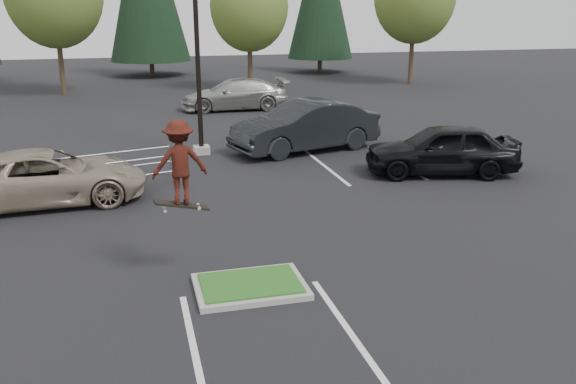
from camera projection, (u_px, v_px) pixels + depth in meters
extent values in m
plane|color=black|center=(250.00, 289.00, 12.25)|extent=(120.00, 120.00, 0.00)
cube|color=#A3A197|center=(250.00, 287.00, 12.23)|extent=(2.20, 1.60, 0.12)
cube|color=#255A1C|center=(250.00, 283.00, 12.21)|extent=(1.95, 1.35, 0.05)
cube|color=silver|center=(57.00, 184.00, 19.47)|extent=(0.12, 5.20, 0.01)
cube|color=silver|center=(325.00, 166.00, 21.66)|extent=(0.12, 5.20, 0.01)
cube|color=silver|center=(395.00, 161.00, 22.32)|extent=(0.12, 5.20, 0.01)
cube|color=silver|center=(461.00, 157.00, 22.98)|extent=(0.12, 5.20, 0.01)
cube|color=silver|center=(369.00, 360.00, 9.80)|extent=(0.12, 6.00, 0.01)
cube|color=#A3A197|center=(202.00, 150.00, 23.42)|extent=(0.60, 0.60, 0.30)
cylinder|color=black|center=(196.00, 19.00, 22.00)|extent=(0.18, 0.18, 10.00)
cylinder|color=#38281C|center=(62.00, 67.00, 38.47)|extent=(0.32, 0.32, 3.50)
sphere|color=#446927|center=(65.00, 5.00, 37.24)|extent=(3.68, 3.68, 3.68)
sphere|color=#446927|center=(47.00, 2.00, 37.56)|extent=(4.05, 4.05, 4.05)
cylinder|color=#38281C|center=(250.00, 67.00, 40.81)|extent=(0.32, 0.32, 3.04)
ellipsoid|color=#446927|center=(249.00, 6.00, 39.67)|extent=(5.12, 5.12, 5.89)
sphere|color=#446927|center=(259.00, 16.00, 39.72)|extent=(3.20, 3.20, 3.20)
sphere|color=#446927|center=(240.00, 14.00, 40.05)|extent=(3.52, 3.52, 3.52)
cylinder|color=#38281C|center=(411.00, 60.00, 44.14)|extent=(0.32, 0.32, 3.42)
sphere|color=#446927|center=(424.00, 7.00, 42.93)|extent=(3.60, 3.60, 3.60)
sphere|color=#446927|center=(405.00, 4.00, 43.26)|extent=(3.96, 3.96, 3.96)
cylinder|color=#38281C|center=(152.00, 68.00, 49.52)|extent=(0.36, 0.36, 1.20)
cylinder|color=#38281C|center=(320.00, 65.00, 52.00)|extent=(0.36, 0.36, 1.20)
cylinder|color=#989BA0|center=(63.00, 185.00, 17.48)|extent=(0.05, 0.05, 1.05)
cylinder|color=#989BA0|center=(55.00, 175.00, 18.55)|extent=(0.05, 0.05, 1.05)
cylinder|color=#989BA0|center=(126.00, 177.00, 18.35)|extent=(0.05, 0.05, 1.05)
cylinder|color=#989BA0|center=(115.00, 167.00, 19.41)|extent=(0.05, 0.05, 1.05)
cylinder|color=#989BA0|center=(183.00, 169.00, 19.21)|extent=(0.05, 0.05, 1.05)
cylinder|color=#989BA0|center=(170.00, 161.00, 20.28)|extent=(0.05, 0.05, 1.05)
cylinder|color=#989BA0|center=(126.00, 177.00, 18.36)|extent=(3.54, 0.99, 0.05)
cylinder|color=#989BA0|center=(125.00, 161.00, 18.21)|extent=(3.54, 0.99, 0.05)
cylinder|color=#989BA0|center=(115.00, 168.00, 19.42)|extent=(3.54, 0.99, 0.05)
cylinder|color=#989BA0|center=(114.00, 153.00, 19.27)|extent=(3.54, 0.99, 0.05)
cube|color=#989BA0|center=(102.00, 170.00, 18.58)|extent=(0.87, 0.66, 0.44)
cube|color=black|center=(182.00, 205.00, 12.42)|extent=(1.12, 0.42, 0.30)
cylinder|color=#BDB8A6|center=(165.00, 211.00, 12.25)|extent=(0.07, 0.04, 0.07)
cylinder|color=#BDB8A6|center=(164.00, 208.00, 12.46)|extent=(0.07, 0.04, 0.07)
cylinder|color=#BDB8A6|center=(199.00, 208.00, 12.41)|extent=(0.07, 0.04, 0.07)
cylinder|color=#BDB8A6|center=(198.00, 205.00, 12.63)|extent=(0.07, 0.04, 0.07)
imported|color=maroon|center=(179.00, 162.00, 12.15)|extent=(1.16, 0.73, 1.71)
imported|color=gray|center=(47.00, 177.00, 17.40)|extent=(5.70, 2.94, 1.54)
imported|color=black|center=(305.00, 126.00, 23.69)|extent=(6.20, 3.55, 1.93)
imported|color=black|center=(443.00, 149.00, 20.42)|extent=(5.36, 3.16, 1.71)
imported|color=#9F9F9A|center=(235.00, 94.00, 33.21)|extent=(5.80, 2.45, 1.67)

